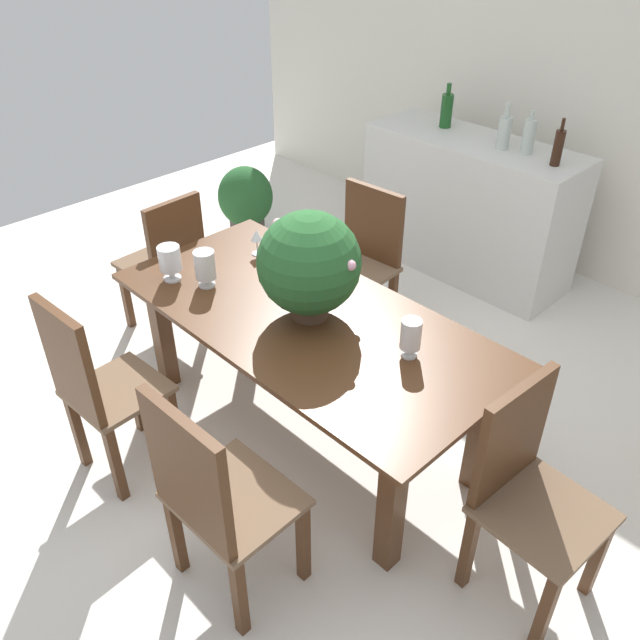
{
  "coord_description": "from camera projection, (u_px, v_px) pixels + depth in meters",
  "views": [
    {
      "loc": [
        1.88,
        -1.73,
        2.48
      ],
      "look_at": [
        -0.02,
        0.12,
        0.64
      ],
      "focal_mm": 36.71,
      "sensor_mm": 36.0,
      "label": 1
    }
  ],
  "objects": [
    {
      "name": "ground_plane",
      "position": [
        307.0,
        428.0,
        3.51
      ],
      "size": [
        7.04,
        7.04,
        0.0
      ],
      "primitive_type": "plane",
      "color": "silver"
    },
    {
      "name": "back_wall",
      "position": [
        595.0,
        87.0,
        4.26
      ],
      "size": [
        6.4,
        0.1,
        2.6
      ],
      "primitive_type": "cube",
      "color": "silver",
      "rests_on": "ground"
    },
    {
      "name": "dining_table",
      "position": [
        306.0,
        336.0,
        3.17
      ],
      "size": [
        1.97,
        0.93,
        0.73
      ],
      "color": "#4C2D19",
      "rests_on": "ground"
    },
    {
      "name": "chair_foot_end",
      "position": [
        526.0,
        485.0,
        2.49
      ],
      "size": [
        0.46,
        0.46,
        0.97
      ],
      "rotation": [
        0.0,
        0.0,
        1.51
      ],
      "color": "#4C2D19",
      "rests_on": "ground"
    },
    {
      "name": "chair_near_left",
      "position": [
        96.0,
        386.0,
        2.95
      ],
      "size": [
        0.42,
        0.43,
        1.01
      ],
      "rotation": [
        0.0,
        0.0,
        3.2
      ],
      "color": "#4C2D19",
      "rests_on": "ground"
    },
    {
      "name": "chair_far_left",
      "position": [
        362.0,
        255.0,
        3.99
      ],
      "size": [
        0.48,
        0.46,
        0.94
      ],
      "rotation": [
        0.0,
        0.0,
        0.07
      ],
      "color": "#4C2D19",
      "rests_on": "ground"
    },
    {
      "name": "chair_near_right",
      "position": [
        212.0,
        495.0,
        2.41
      ],
      "size": [
        0.49,
        0.42,
        1.02
      ],
      "rotation": [
        0.0,
        0.0,
        3.17
      ],
      "color": "#4C2D19",
      "rests_on": "ground"
    },
    {
      "name": "chair_head_end",
      "position": [
        169.0,
        261.0,
        3.93
      ],
      "size": [
        0.48,
        0.43,
        0.95
      ],
      "rotation": [
        0.0,
        0.0,
        -1.52
      ],
      "color": "#4C2D19",
      "rests_on": "ground"
    },
    {
      "name": "flower_centerpiece",
      "position": [
        309.0,
        264.0,
        2.94
      ],
      "size": [
        0.48,
        0.48,
        0.52
      ],
      "color": "#4C3828",
      "rests_on": "dining_table"
    },
    {
      "name": "crystal_vase_left",
      "position": [
        205.0,
        266.0,
        3.25
      ],
      "size": [
        0.11,
        0.11,
        0.19
      ],
      "color": "silver",
      "rests_on": "dining_table"
    },
    {
      "name": "crystal_vase_center_near",
      "position": [
        170.0,
        260.0,
        3.3
      ],
      "size": [
        0.11,
        0.11,
        0.19
      ],
      "color": "silver",
      "rests_on": "dining_table"
    },
    {
      "name": "crystal_vase_right",
      "position": [
        411.0,
        335.0,
        2.78
      ],
      "size": [
        0.09,
        0.09,
        0.18
      ],
      "color": "silver",
      "rests_on": "dining_table"
    },
    {
      "name": "wine_glass",
      "position": [
        257.0,
        237.0,
        3.53
      ],
      "size": [
        0.06,
        0.06,
        0.15
      ],
      "color": "silver",
      "rests_on": "dining_table"
    },
    {
      "name": "kitchen_counter",
      "position": [
        468.0,
        207.0,
        4.65
      ],
      "size": [
        1.52,
        0.55,
        0.97
      ],
      "primitive_type": "cube",
      "color": "silver",
      "rests_on": "ground"
    },
    {
      "name": "wine_bottle_clear",
      "position": [
        529.0,
        136.0,
        4.11
      ],
      "size": [
        0.08,
        0.08,
        0.27
      ],
      "color": "#B2BFB7",
      "rests_on": "kitchen_counter"
    },
    {
      "name": "wine_bottle_tall",
      "position": [
        447.0,
        110.0,
        4.53
      ],
      "size": [
        0.08,
        0.08,
        0.3
      ],
      "color": "#194C1E",
      "rests_on": "kitchen_counter"
    },
    {
      "name": "wine_bottle_dark",
      "position": [
        504.0,
        132.0,
        4.19
      ],
      "size": [
        0.08,
        0.08,
        0.29
      ],
      "color": "#B2BFB7",
      "rests_on": "kitchen_counter"
    },
    {
      "name": "wine_bottle_green",
      "position": [
        558.0,
        147.0,
        3.94
      ],
      "size": [
        0.06,
        0.06,
        0.29
      ],
      "color": "black",
      "rests_on": "kitchen_counter"
    },
    {
      "name": "potted_plant_floor",
      "position": [
        246.0,
        201.0,
        5.12
      ],
      "size": [
        0.43,
        0.43,
        0.6
      ],
      "color": "#423D38",
      "rests_on": "ground"
    }
  ]
}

